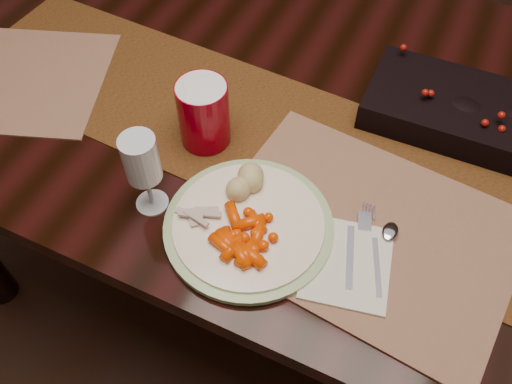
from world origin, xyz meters
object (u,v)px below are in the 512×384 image
at_px(dinner_plate, 248,225).
at_px(red_cup, 204,114).
at_px(turkey_shreds, 197,212).
at_px(napkin, 347,263).
at_px(placemat_main, 365,230).
at_px(baby_carrots, 243,236).
at_px(wine_glass, 145,174).
at_px(mashed_potatoes, 253,184).
at_px(centerpiece, 469,109).
at_px(dining_table, 313,214).

relative_size(dinner_plate, red_cup, 2.21).
distance_m(turkey_shreds, napkin, 0.26).
relative_size(placemat_main, baby_carrots, 4.82).
height_order(baby_carrots, wine_glass, wine_glass).
xyz_separation_m(baby_carrots, red_cup, (-0.17, 0.18, 0.04)).
relative_size(turkey_shreds, red_cup, 0.53).
distance_m(turkey_shreds, wine_glass, 0.10).
xyz_separation_m(napkin, wine_glass, (-0.35, -0.03, 0.07)).
relative_size(placemat_main, red_cup, 3.78).
height_order(dinner_plate, mashed_potatoes, mashed_potatoes).
bearing_deg(baby_carrots, centerpiece, 57.98).
bearing_deg(wine_glass, dinner_plate, 7.47).
bearing_deg(red_cup, napkin, -23.41).
xyz_separation_m(turkey_shreds, wine_glass, (-0.09, -0.00, 0.05)).
xyz_separation_m(centerpiece, baby_carrots, (-0.27, -0.43, -0.01)).
distance_m(placemat_main, wine_glass, 0.38).
xyz_separation_m(centerpiece, wine_glass, (-0.45, -0.42, 0.04)).
distance_m(placemat_main, baby_carrots, 0.21).
xyz_separation_m(dinner_plate, turkey_shreds, (-0.08, -0.02, 0.01)).
distance_m(napkin, red_cup, 0.37).
bearing_deg(centerpiece, wine_glass, -136.91).
xyz_separation_m(dining_table, mashed_potatoes, (-0.04, -0.27, 0.42)).
relative_size(centerpiece, dinner_plate, 1.34).
bearing_deg(turkey_shreds, red_cup, 113.90).
relative_size(dining_table, baby_carrots, 17.91).
xyz_separation_m(placemat_main, dinner_plate, (-0.18, -0.08, 0.01)).
height_order(dining_table, red_cup, red_cup).
height_order(dining_table, placemat_main, placemat_main).
height_order(placemat_main, turkey_shreds, turkey_shreds).
bearing_deg(turkey_shreds, placemat_main, 21.36).
bearing_deg(dining_table, red_cup, -135.48).
height_order(centerpiece, red_cup, red_cup).
distance_m(dinner_plate, napkin, 0.17).
height_order(baby_carrots, turkey_shreds, baby_carrots).
bearing_deg(placemat_main, napkin, -88.66).
xyz_separation_m(turkey_shreds, red_cup, (-0.08, 0.17, 0.04)).
relative_size(mashed_potatoes, red_cup, 0.60).
relative_size(mashed_potatoes, wine_glass, 0.47).
relative_size(dining_table, turkey_shreds, 26.32).
xyz_separation_m(dining_table, turkey_shreds, (-0.11, -0.35, 0.40)).
height_order(placemat_main, napkin, napkin).
relative_size(placemat_main, wine_glass, 2.97).
relative_size(centerpiece, mashed_potatoes, 4.92).
bearing_deg(turkey_shreds, dining_table, 73.19).
bearing_deg(napkin, dinner_plate, 170.09).
bearing_deg(wine_glass, red_cup, 85.43).
bearing_deg(baby_carrots, dinner_plate, 99.23).
distance_m(placemat_main, mashed_potatoes, 0.20).
bearing_deg(napkin, placemat_main, 73.50).
xyz_separation_m(centerpiece, turkey_shreds, (-0.36, -0.42, -0.01)).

